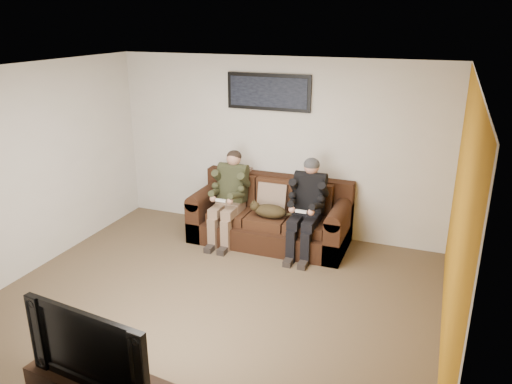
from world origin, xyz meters
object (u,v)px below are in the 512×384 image
at_px(sofa, 271,218).
at_px(cat, 269,211).
at_px(person_right, 307,202).
at_px(framed_poster, 268,92).
at_px(person_left, 230,192).
at_px(television, 97,342).

relative_size(sofa, cat, 3.40).
height_order(person_right, framed_poster, framed_poster).
bearing_deg(person_left, person_right, 0.02).
bearing_deg(television, person_right, 85.88).
bearing_deg(person_left, cat, -4.23).
relative_size(sofa, television, 1.94).
bearing_deg(sofa, television, -91.48).
height_order(sofa, framed_poster, framed_poster).
distance_m(sofa, framed_poster, 1.81).
height_order(person_left, television, person_left).
bearing_deg(person_left, framed_poster, 56.70).
relative_size(person_left, person_right, 0.99).
relative_size(person_right, cat, 1.99).
distance_m(person_right, cat, 0.57).
xyz_separation_m(sofa, person_left, (-0.58, -0.19, 0.39)).
xyz_separation_m(person_left, framed_poster, (0.38, 0.57, 1.37)).
bearing_deg(sofa, person_right, -17.98).
distance_m(person_left, television, 3.62).
height_order(person_left, person_right, person_right).
bearing_deg(framed_poster, sofa, -62.61).
xyz_separation_m(sofa, cat, (0.04, -0.23, 0.20)).
bearing_deg(sofa, cat, -80.06).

